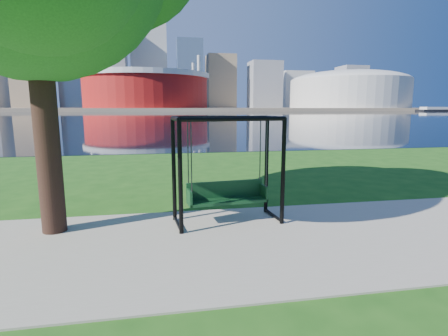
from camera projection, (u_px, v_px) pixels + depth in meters
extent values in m
plane|color=#1E5114|center=(231.00, 233.00, 6.70)|extent=(900.00, 900.00, 0.00)
cube|color=#9E937F|center=(236.00, 242.00, 6.22)|extent=(120.00, 4.00, 0.03)
cube|color=black|center=(165.00, 115.00, 105.60)|extent=(900.00, 180.00, 0.02)
cube|color=#937F60|center=(162.00, 109.00, 303.24)|extent=(900.00, 228.00, 2.00)
cylinder|color=maroon|center=(146.00, 91.00, 230.59)|extent=(80.00, 80.00, 22.00)
cylinder|color=silver|center=(146.00, 76.00, 228.96)|extent=(83.00, 83.00, 3.00)
cylinder|color=silver|center=(193.00, 86.00, 253.90)|extent=(2.00, 2.00, 32.00)
cylinder|color=silver|center=(99.00, 85.00, 242.41)|extent=(2.00, 2.00, 32.00)
cylinder|color=silver|center=(88.00, 80.00, 205.57)|extent=(2.00, 2.00, 32.00)
cylinder|color=silver|center=(199.00, 82.00, 217.05)|extent=(2.00, 2.00, 32.00)
cylinder|color=beige|center=(348.00, 94.00, 256.06)|extent=(84.00, 84.00, 20.00)
ellipsoid|color=beige|center=(349.00, 81.00, 254.52)|extent=(84.00, 84.00, 15.12)
cube|color=#998466|center=(30.00, 51.00, 272.26)|extent=(26.00, 26.00, 88.00)
cube|color=slate|center=(78.00, 52.00, 301.13)|extent=(30.00, 24.00, 95.00)
cube|color=gray|center=(112.00, 64.00, 288.94)|extent=(24.00, 24.00, 72.00)
cube|color=silver|center=(149.00, 64.00, 322.58)|extent=(32.00, 28.00, 80.00)
cube|color=slate|center=(190.00, 74.00, 306.33)|extent=(22.00, 22.00, 58.00)
cube|color=#998466|center=(220.00, 82.00, 326.97)|extent=(26.00, 26.00, 48.00)
cube|color=gray|center=(265.00, 85.00, 324.77)|extent=(28.00, 24.00, 42.00)
cube|color=silver|center=(295.00, 90.00, 356.50)|extent=(30.00, 26.00, 36.00)
cube|color=gray|center=(351.00, 87.00, 345.49)|extent=(24.00, 24.00, 40.00)
cube|color=#998466|center=(378.00, 92.00, 367.70)|extent=(26.00, 26.00, 32.00)
cylinder|color=black|center=(180.00, 179.00, 6.43)|extent=(0.09, 0.09, 2.17)
cylinder|color=black|center=(283.00, 173.00, 6.99)|extent=(0.09, 0.09, 2.17)
cylinder|color=black|center=(174.00, 171.00, 7.23)|extent=(0.09, 0.09, 2.17)
cylinder|color=black|center=(266.00, 166.00, 7.79)|extent=(0.09, 0.09, 2.17)
cylinder|color=black|center=(234.00, 119.00, 6.52)|extent=(2.07, 0.30, 0.08)
cylinder|color=black|center=(222.00, 118.00, 7.33)|extent=(2.07, 0.30, 0.08)
cylinder|color=black|center=(176.00, 119.00, 6.64)|extent=(0.17, 0.85, 0.08)
cylinder|color=black|center=(178.00, 224.00, 7.00)|extent=(0.15, 0.85, 0.07)
cylinder|color=black|center=(276.00, 118.00, 7.21)|extent=(0.17, 0.85, 0.08)
cylinder|color=black|center=(273.00, 215.00, 7.57)|extent=(0.15, 0.85, 0.07)
cube|color=black|center=(227.00, 201.00, 7.21)|extent=(1.68, 0.59, 0.06)
cube|color=black|center=(225.00, 189.00, 7.35)|extent=(1.64, 0.22, 0.36)
cube|color=black|center=(189.00, 198.00, 6.97)|extent=(0.09, 0.43, 0.32)
cube|color=black|center=(263.00, 192.00, 7.41)|extent=(0.09, 0.43, 0.32)
cylinder|color=#303034|center=(191.00, 157.00, 6.67)|extent=(0.02, 0.02, 1.37)
cylinder|color=#303034|center=(267.00, 154.00, 7.10)|extent=(0.02, 0.02, 1.37)
cylinder|color=#303034|center=(188.00, 155.00, 7.00)|extent=(0.02, 0.02, 1.37)
cylinder|color=#303034|center=(260.00, 152.00, 7.43)|extent=(0.02, 0.02, 1.37)
cylinder|color=black|center=(45.00, 116.00, 6.36)|extent=(0.44, 0.44, 4.44)
cube|color=black|center=(437.00, 110.00, 216.57)|extent=(27.20, 9.69, 1.07)
cube|color=silver|center=(437.00, 108.00, 216.34)|extent=(21.77, 7.84, 1.60)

